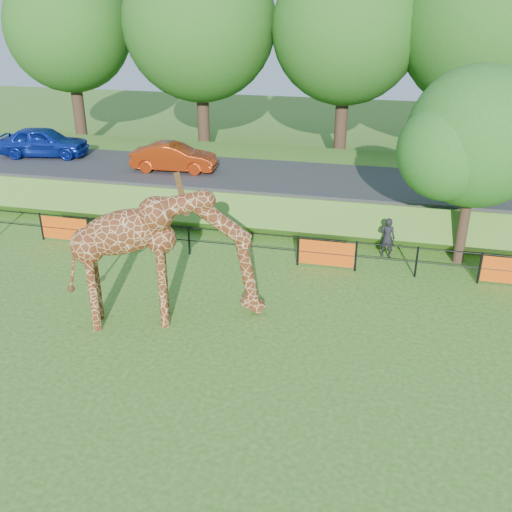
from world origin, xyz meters
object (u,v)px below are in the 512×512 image
object	(u,v)px
car_red	(174,157)
giraffe	(167,258)
tree_east	(479,142)
car_blue	(43,142)
visitor	(387,238)

from	to	relation	value
car_red	giraffe	bearing A→B (deg)	-164.44
tree_east	giraffe	bearing A→B (deg)	-144.43
car_blue	tree_east	world-z (taller)	tree_east
giraffe	car_blue	world-z (taller)	giraffe
car_blue	giraffe	bearing A→B (deg)	-145.43
car_red	visitor	bearing A→B (deg)	-117.72
car_blue	tree_east	xyz separation A→B (m)	(19.39, -4.96, 2.13)
giraffe	car_red	xyz separation A→B (m)	(-3.65, 10.12, 0.08)
car_red	tree_east	size ratio (longest dim) A/B	0.56
car_red	tree_east	distance (m)	13.05
giraffe	visitor	world-z (taller)	giraffe
visitor	tree_east	bearing A→B (deg)	-165.40
giraffe	car_red	size ratio (longest dim) A/B	1.45
car_blue	visitor	distance (m)	17.61
giraffe	visitor	bearing A→B (deg)	24.27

